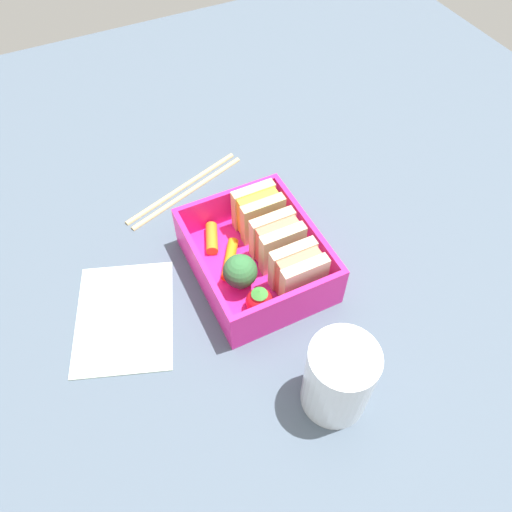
# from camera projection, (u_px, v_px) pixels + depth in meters

# --- Properties ---
(ground_plane) EXTENTS (1.20, 1.20, 0.02)m
(ground_plane) POSITION_uv_depth(u_px,v_px,m) (256.00, 275.00, 0.58)
(ground_plane) COLOR #495767
(bento_tray) EXTENTS (0.16, 0.13, 0.01)m
(bento_tray) POSITION_uv_depth(u_px,v_px,m) (256.00, 267.00, 0.57)
(bento_tray) COLOR #E9218C
(bento_tray) RESTS_ON ground_plane
(bento_rim) EXTENTS (0.16, 0.13, 0.04)m
(bento_rim) POSITION_uv_depth(u_px,v_px,m) (256.00, 252.00, 0.55)
(bento_rim) COLOR #E9218C
(bento_rim) RESTS_ON bento_tray
(sandwich_left) EXTENTS (0.04, 0.05, 0.06)m
(sandwich_left) POSITION_uv_depth(u_px,v_px,m) (258.00, 212.00, 0.58)
(sandwich_left) COLOR #DBC27D
(sandwich_left) RESTS_ON bento_tray
(sandwich_center_left) EXTENTS (0.04, 0.05, 0.06)m
(sandwich_center_left) POSITION_uv_depth(u_px,v_px,m) (277.00, 241.00, 0.55)
(sandwich_center_left) COLOR beige
(sandwich_center_left) RESTS_ON bento_tray
(sandwich_center) EXTENTS (0.04, 0.05, 0.06)m
(sandwich_center) POSITION_uv_depth(u_px,v_px,m) (298.00, 272.00, 0.53)
(sandwich_center) COLOR beige
(sandwich_center) RESTS_ON bento_tray
(carrot_stick_far_left) EXTENTS (0.04, 0.03, 0.01)m
(carrot_stick_far_left) POSITION_uv_depth(u_px,v_px,m) (212.00, 238.00, 0.58)
(carrot_stick_far_left) COLOR orange
(carrot_stick_far_left) RESTS_ON bento_tray
(carrot_stick_left) EXTENTS (0.05, 0.04, 0.01)m
(carrot_stick_left) POSITION_uv_depth(u_px,v_px,m) (230.00, 259.00, 0.56)
(carrot_stick_left) COLOR orange
(carrot_stick_left) RESTS_ON bento_tray
(broccoli_floret) EXTENTS (0.04, 0.04, 0.05)m
(broccoli_floret) POSITION_uv_depth(u_px,v_px,m) (240.00, 272.00, 0.53)
(broccoli_floret) COLOR #81C863
(broccoli_floret) RESTS_ON bento_tray
(strawberry_far_left) EXTENTS (0.03, 0.03, 0.04)m
(strawberry_far_left) POSITION_uv_depth(u_px,v_px,m) (259.00, 301.00, 0.52)
(strawberry_far_left) COLOR red
(strawberry_far_left) RESTS_ON bento_tray
(chopstick_pair) EXTENTS (0.08, 0.18, 0.01)m
(chopstick_pair) POSITION_uv_depth(u_px,v_px,m) (185.00, 188.00, 0.65)
(chopstick_pair) COLOR tan
(chopstick_pair) RESTS_ON ground_plane
(drinking_glass) EXTENTS (0.06, 0.06, 0.09)m
(drinking_glass) POSITION_uv_depth(u_px,v_px,m) (338.00, 379.00, 0.45)
(drinking_glass) COLOR white
(drinking_glass) RESTS_ON ground_plane
(folded_napkin) EXTENTS (0.16, 0.14, 0.00)m
(folded_napkin) POSITION_uv_depth(u_px,v_px,m) (124.00, 316.00, 0.54)
(folded_napkin) COLOR silver
(folded_napkin) RESTS_ON ground_plane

